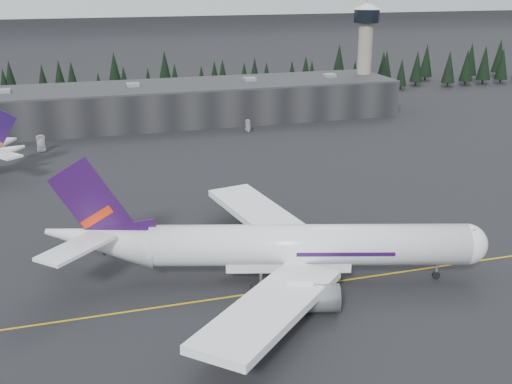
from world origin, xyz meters
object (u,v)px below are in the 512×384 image
object	(u,v)px
terminal	(164,104)
jet_main	(270,246)
gse_vehicle_a	(42,150)
gse_vehicle_b	(248,130)
control_tower	(365,44)

from	to	relation	value
terminal	jet_main	world-z (taller)	jet_main
terminal	gse_vehicle_a	size ratio (longest dim) A/B	31.51
jet_main	gse_vehicle_b	bearing A→B (deg)	91.89
control_tower	jet_main	bearing A→B (deg)	-121.83
terminal	jet_main	distance (m)	123.04
control_tower	gse_vehicle_a	size ratio (longest dim) A/B	7.42
terminal	jet_main	size ratio (longest dim) A/B	2.28
terminal	gse_vehicle_b	world-z (taller)	terminal
control_tower	gse_vehicle_b	size ratio (longest dim) A/B	9.10
jet_main	gse_vehicle_b	world-z (taller)	jet_main
terminal	control_tower	size ratio (longest dim) A/B	4.24
terminal	control_tower	world-z (taller)	control_tower
jet_main	gse_vehicle_b	size ratio (longest dim) A/B	16.92
jet_main	gse_vehicle_a	xyz separation A→B (m)	(-36.49, 94.57, -5.24)
control_tower	gse_vehicle_a	distance (m)	121.08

